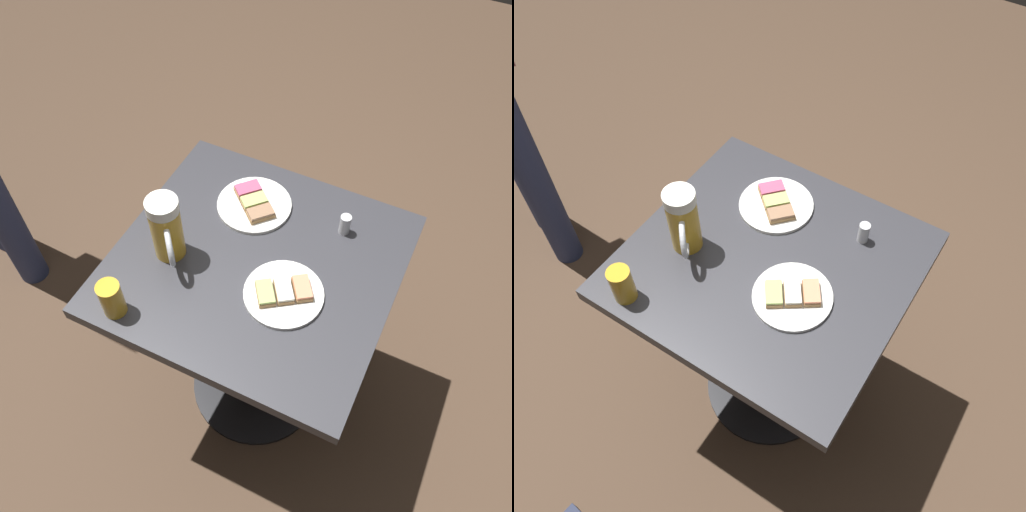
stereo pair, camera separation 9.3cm
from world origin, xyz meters
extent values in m
plane|color=#4C3828|center=(0.00, 0.00, 0.00)|extent=(6.00, 6.00, 0.00)
cylinder|color=black|center=(0.00, 0.00, 0.01)|extent=(0.44, 0.44, 0.01)
cylinder|color=black|center=(0.00, 0.00, 0.37)|extent=(0.09, 0.09, 0.71)
cube|color=#333338|center=(0.00, 0.00, 0.72)|extent=(0.69, 0.65, 0.04)
cylinder|color=white|center=(-0.10, 0.06, 0.74)|extent=(0.19, 0.19, 0.01)
cube|color=#9E7547|center=(-0.14, 0.04, 0.76)|extent=(0.07, 0.08, 0.01)
cube|color=#EA8E66|center=(-0.14, 0.04, 0.77)|extent=(0.07, 0.08, 0.01)
cube|color=#9E7547|center=(-0.10, 0.06, 0.76)|extent=(0.07, 0.08, 0.01)
cube|color=white|center=(-0.10, 0.06, 0.77)|extent=(0.07, 0.08, 0.01)
cube|color=#9E7547|center=(-0.07, 0.09, 0.76)|extent=(0.07, 0.08, 0.01)
cube|color=#ADC66B|center=(-0.07, 0.09, 0.77)|extent=(0.07, 0.08, 0.01)
cylinder|color=white|center=(0.08, -0.16, 0.74)|extent=(0.20, 0.20, 0.01)
cube|color=#9E7547|center=(0.05, -0.13, 0.76)|extent=(0.08, 0.08, 0.01)
cube|color=#997051|center=(0.05, -0.13, 0.77)|extent=(0.07, 0.08, 0.01)
cube|color=#9E7547|center=(0.08, -0.16, 0.76)|extent=(0.08, 0.08, 0.01)
cube|color=#ADC66B|center=(0.08, -0.16, 0.77)|extent=(0.07, 0.08, 0.01)
cube|color=#9E7547|center=(0.12, -0.19, 0.76)|extent=(0.08, 0.08, 0.01)
cube|color=#BC4C70|center=(0.12, -0.19, 0.77)|extent=(0.07, 0.08, 0.01)
cylinder|color=gold|center=(0.20, 0.07, 0.82)|extent=(0.08, 0.08, 0.15)
cylinder|color=white|center=(0.20, 0.07, 0.91)|extent=(0.08, 0.08, 0.03)
torus|color=silver|center=(0.17, 0.11, 0.82)|extent=(0.07, 0.09, 0.10)
cylinder|color=gold|center=(0.23, 0.27, 0.79)|extent=(0.05, 0.05, 0.10)
cylinder|color=silver|center=(-0.16, -0.18, 0.77)|extent=(0.03, 0.03, 0.06)
camera|label=1|loc=(-0.35, 0.72, 1.84)|focal=38.46mm
camera|label=2|loc=(-0.43, 0.67, 1.84)|focal=38.46mm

